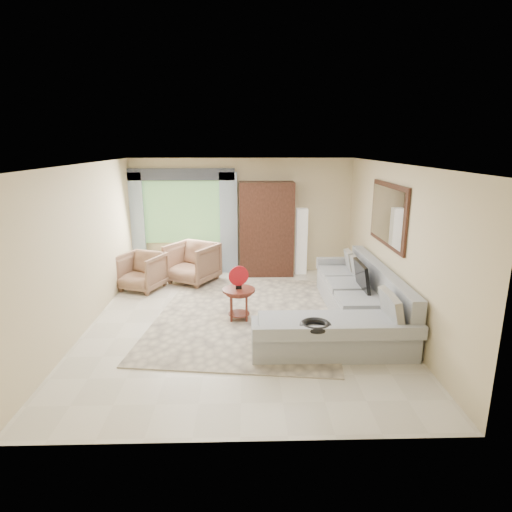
{
  "coord_description": "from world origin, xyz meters",
  "views": [
    {
      "loc": [
        0.06,
        -6.69,
        2.9
      ],
      "look_at": [
        0.25,
        0.35,
        1.05
      ],
      "focal_mm": 30.0,
      "sensor_mm": 36.0,
      "label": 1
    }
  ],
  "objects_px": {
    "sectional_sofa": "(350,309)",
    "potted_plant": "(157,262)",
    "armchair_left": "(142,271)",
    "armoire": "(266,229)",
    "tv_screen": "(362,276)",
    "floor_lamp": "(301,241)",
    "coffee_table": "(239,304)",
    "armchair_right": "(192,263)"
  },
  "relations": [
    {
      "from": "sectional_sofa",
      "to": "armchair_right",
      "type": "bearing_deg",
      "value": 140.53
    },
    {
      "from": "floor_lamp",
      "to": "potted_plant",
      "type": "bearing_deg",
      "value": 179.96
    },
    {
      "from": "floor_lamp",
      "to": "coffee_table",
      "type": "bearing_deg",
      "value": -117.42
    },
    {
      "from": "tv_screen",
      "to": "armoire",
      "type": "distance_m",
      "value": 2.94
    },
    {
      "from": "armchair_left",
      "to": "armchair_right",
      "type": "distance_m",
      "value": 1.08
    },
    {
      "from": "sectional_sofa",
      "to": "armoire",
      "type": "bearing_deg",
      "value": 113.06
    },
    {
      "from": "tv_screen",
      "to": "armoire",
      "type": "bearing_deg",
      "value": 120.84
    },
    {
      "from": "coffee_table",
      "to": "armchair_right",
      "type": "distance_m",
      "value": 2.32
    },
    {
      "from": "tv_screen",
      "to": "coffee_table",
      "type": "relative_size",
      "value": 1.35
    },
    {
      "from": "potted_plant",
      "to": "floor_lamp",
      "type": "bearing_deg",
      "value": -0.04
    },
    {
      "from": "sectional_sofa",
      "to": "armchair_right",
      "type": "distance_m",
      "value": 3.69
    },
    {
      "from": "potted_plant",
      "to": "armchair_right",
      "type": "bearing_deg",
      "value": -34.41
    },
    {
      "from": "tv_screen",
      "to": "armoire",
      "type": "relative_size",
      "value": 0.35
    },
    {
      "from": "tv_screen",
      "to": "potted_plant",
      "type": "relative_size",
      "value": 1.31
    },
    {
      "from": "armchair_right",
      "to": "floor_lamp",
      "type": "relative_size",
      "value": 0.63
    },
    {
      "from": "sectional_sofa",
      "to": "armoire",
      "type": "relative_size",
      "value": 1.65
    },
    {
      "from": "sectional_sofa",
      "to": "armchair_right",
      "type": "relative_size",
      "value": 3.68
    },
    {
      "from": "tv_screen",
      "to": "armchair_left",
      "type": "relative_size",
      "value": 0.89
    },
    {
      "from": "armchair_left",
      "to": "potted_plant",
      "type": "distance_m",
      "value": 1.06
    },
    {
      "from": "floor_lamp",
      "to": "armoire",
      "type": "bearing_deg",
      "value": -175.71
    },
    {
      "from": "potted_plant",
      "to": "armoire",
      "type": "relative_size",
      "value": 0.27
    },
    {
      "from": "sectional_sofa",
      "to": "armoire",
      "type": "xyz_separation_m",
      "value": [
        -1.23,
        2.9,
        0.77
      ]
    },
    {
      "from": "armchair_left",
      "to": "floor_lamp",
      "type": "height_order",
      "value": "floor_lamp"
    },
    {
      "from": "sectional_sofa",
      "to": "tv_screen",
      "type": "distance_m",
      "value": 0.64
    },
    {
      "from": "sectional_sofa",
      "to": "potted_plant",
      "type": "height_order",
      "value": "sectional_sofa"
    },
    {
      "from": "floor_lamp",
      "to": "armchair_left",
      "type": "bearing_deg",
      "value": -162.76
    },
    {
      "from": "sectional_sofa",
      "to": "coffee_table",
      "type": "xyz_separation_m",
      "value": [
        -1.83,
        0.27,
        0.01
      ]
    },
    {
      "from": "tv_screen",
      "to": "armchair_left",
      "type": "xyz_separation_m",
      "value": [
        -4.1,
        1.52,
        -0.34
      ]
    },
    {
      "from": "armchair_right",
      "to": "potted_plant",
      "type": "distance_m",
      "value": 1.1
    },
    {
      "from": "tv_screen",
      "to": "armchair_right",
      "type": "height_order",
      "value": "tv_screen"
    },
    {
      "from": "armchair_left",
      "to": "floor_lamp",
      "type": "bearing_deg",
      "value": 39.32
    },
    {
      "from": "armoire",
      "to": "armchair_left",
      "type": "bearing_deg",
      "value": -159.06
    },
    {
      "from": "sectional_sofa",
      "to": "floor_lamp",
      "type": "relative_size",
      "value": 2.31
    },
    {
      "from": "sectional_sofa",
      "to": "floor_lamp",
      "type": "distance_m",
      "value": 3.03
    },
    {
      "from": "tv_screen",
      "to": "armchair_left",
      "type": "distance_m",
      "value": 4.38
    },
    {
      "from": "sectional_sofa",
      "to": "armchair_left",
      "type": "relative_size",
      "value": 4.18
    },
    {
      "from": "armchair_right",
      "to": "armoire",
      "type": "distance_m",
      "value": 1.82
    },
    {
      "from": "armchair_left",
      "to": "armoire",
      "type": "distance_m",
      "value": 2.86
    },
    {
      "from": "sectional_sofa",
      "to": "armchair_left",
      "type": "distance_m",
      "value": 4.28
    },
    {
      "from": "armoire",
      "to": "floor_lamp",
      "type": "height_order",
      "value": "armoire"
    },
    {
      "from": "sectional_sofa",
      "to": "coffee_table",
      "type": "relative_size",
      "value": 6.29
    },
    {
      "from": "armchair_right",
      "to": "potted_plant",
      "type": "height_order",
      "value": "armchair_right"
    }
  ]
}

